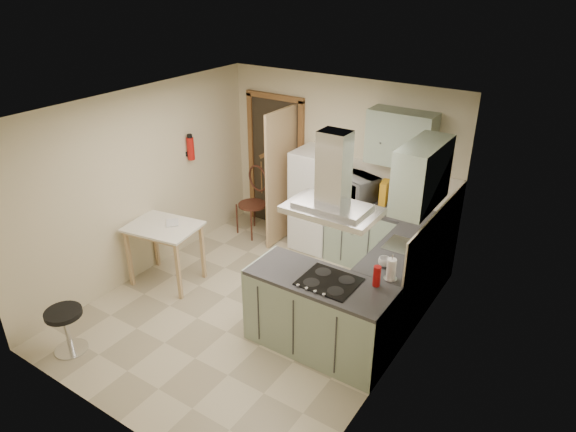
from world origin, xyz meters
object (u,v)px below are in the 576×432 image
Objects in this scene: fridge at (316,200)px; bentwood_chair at (252,205)px; drop_leaf_table at (166,254)px; stool at (67,331)px; peninsula at (319,314)px; extractor_hood at (332,210)px; microwave at (354,186)px.

fridge reaches higher than bentwood_chair.
stool is at bearing -95.58° from drop_leaf_table.
fridge is at bearing 121.74° from peninsula.
peninsula reaches higher than stool.
extractor_hood is (1.32, -1.98, 0.97)m from fridge.
microwave is (1.70, 1.99, 0.65)m from drop_leaf_table.
drop_leaf_table is at bearing 178.79° from extractor_hood.
microwave is at bearing 6.41° from fridge.
stool is at bearing -77.53° from bentwood_chair.
microwave reaches higher than drop_leaf_table.
microwave is at bearing 40.52° from drop_leaf_table.
peninsula is 2.74m from stool.
bentwood_chair is 1.88× the size of stool.
peninsula is 1.57× the size of bentwood_chair.
drop_leaf_table is 1.73m from bentwood_chair.
stool is (0.10, -1.59, -0.15)m from drop_leaf_table.
extractor_hood is at bearing 33.08° from stool.
fridge is 0.97× the size of peninsula.
drop_leaf_table is at bearing -111.13° from microwave.
fridge is 1.67× the size of extractor_hood.
microwave is at bearing 65.92° from stool.
extractor_hood is (0.10, 0.00, 1.27)m from peninsula.
extractor_hood is 1.45× the size of microwave.
stool is at bearing -94.76° from microwave.
extractor_hood reaches higher than peninsula.
peninsula is 2.86m from bentwood_chair.
extractor_hood reaches higher than drop_leaf_table.
fridge reaches higher than drop_leaf_table.
peninsula is 1.74× the size of drop_leaf_table.
extractor_hood reaches higher than fridge.
peninsula is at bearing -10.30° from drop_leaf_table.
extractor_hood is at bearing -24.27° from bentwood_chair.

